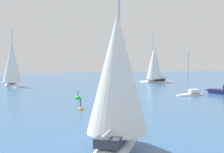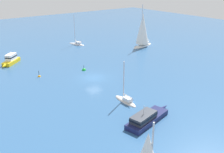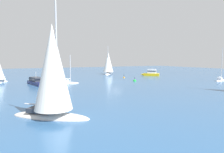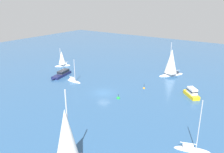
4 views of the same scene
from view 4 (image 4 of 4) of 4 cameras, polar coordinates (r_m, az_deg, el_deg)
The scene contains 10 objects.
ground_plane at distance 52.80m, azimuth -2.12°, elevation -4.07°, with size 160.00×160.00×0.00m, color #2D5684.
ketch at distance 36.13m, azimuth 19.31°, elevation -16.82°, with size 2.80×5.16×8.36m.
sailboat at distance 65.66m, azimuth 14.61°, elevation 3.19°, with size 7.31×5.98×9.93m.
yacht at distance 74.51m, azimuth -12.37°, elevation 4.16°, with size 4.65×3.83×6.35m.
sailboat_1 at distance 29.55m, azimuth -11.32°, elevation -15.99°, with size 7.59×3.88×11.29m.
motor_cruiser at distance 53.51m, azimuth 19.21°, elevation -3.87°, with size 5.04×4.88×2.70m.
powerboat at distance 65.51m, azimuth -12.42°, elevation 0.71°, with size 8.59×3.53×2.59m.
sailboat_2 at distance 60.49m, azimuth -9.55°, elevation -1.08°, with size 1.35×4.65×6.43m.
channel_buoy at distance 49.91m, azimuth 1.58°, elevation -5.47°, with size 0.79×0.79×1.39m.
mooring_buoy at distance 55.75m, azimuth 8.00°, elevation -2.94°, with size 0.54×0.54×1.38m.
Camera 4 is at (-38.80, -29.25, 20.65)m, focal length 36.57 mm.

